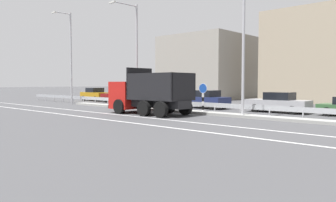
{
  "coord_description": "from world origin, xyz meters",
  "views": [
    {
      "loc": [
        15.41,
        -17.11,
        2.21
      ],
      "look_at": [
        -0.54,
        0.37,
        0.9
      ],
      "focal_mm": 35.0,
      "sensor_mm": 36.0,
      "label": 1
    }
  ],
  "objects_px": {
    "street_lamp_1": "(135,51)",
    "parked_car_3": "(207,99)",
    "street_lamp_2": "(242,38)",
    "dump_truck": "(143,97)",
    "parked_car_4": "(278,102)",
    "parked_car_2": "(155,98)",
    "street_lamp_0": "(70,54)",
    "median_road_sign": "(203,98)",
    "parked_car_0": "(95,94)",
    "parked_car_1": "(121,96)"
  },
  "relations": [
    {
      "from": "dump_truck",
      "to": "parked_car_3",
      "type": "distance_m",
      "value": 7.0
    },
    {
      "from": "street_lamp_1",
      "to": "parked_car_3",
      "type": "height_order",
      "value": "street_lamp_1"
    },
    {
      "from": "parked_car_0",
      "to": "parked_car_2",
      "type": "distance_m",
      "value": 11.11
    },
    {
      "from": "street_lamp_1",
      "to": "median_road_sign",
      "type": "bearing_deg",
      "value": 1.92
    },
    {
      "from": "street_lamp_0",
      "to": "parked_car_4",
      "type": "bearing_deg",
      "value": 13.68
    },
    {
      "from": "dump_truck",
      "to": "parked_car_4",
      "type": "xyz_separation_m",
      "value": [
        6.88,
        7.32,
        -0.45
      ]
    },
    {
      "from": "street_lamp_1",
      "to": "parked_car_2",
      "type": "distance_m",
      "value": 6.63
    },
    {
      "from": "street_lamp_2",
      "to": "parked_car_4",
      "type": "height_order",
      "value": "street_lamp_2"
    },
    {
      "from": "dump_truck",
      "to": "parked_car_4",
      "type": "relative_size",
      "value": 1.4
    },
    {
      "from": "parked_car_1",
      "to": "street_lamp_2",
      "type": "bearing_deg",
      "value": 70.45
    },
    {
      "from": "parked_car_4",
      "to": "street_lamp_0",
      "type": "bearing_deg",
      "value": 103.42
    },
    {
      "from": "street_lamp_2",
      "to": "parked_car_4",
      "type": "relative_size",
      "value": 1.98
    },
    {
      "from": "parked_car_0",
      "to": "parked_car_1",
      "type": "xyz_separation_m",
      "value": [
        5.37,
        -0.36,
        -0.07
      ]
    },
    {
      "from": "parked_car_2",
      "to": "parked_car_4",
      "type": "xyz_separation_m",
      "value": [
        12.54,
        0.28,
        0.02
      ]
    },
    {
      "from": "parked_car_1",
      "to": "parked_car_4",
      "type": "bearing_deg",
      "value": 86.05
    },
    {
      "from": "street_lamp_0",
      "to": "parked_car_2",
      "type": "height_order",
      "value": "street_lamp_0"
    },
    {
      "from": "parked_car_3",
      "to": "parked_car_4",
      "type": "distance_m",
      "value": 6.25
    },
    {
      "from": "parked_car_1",
      "to": "parked_car_2",
      "type": "distance_m",
      "value": 5.73
    },
    {
      "from": "street_lamp_2",
      "to": "parked_car_2",
      "type": "relative_size",
      "value": 2.1
    },
    {
      "from": "street_lamp_2",
      "to": "street_lamp_0",
      "type": "bearing_deg",
      "value": 179.87
    },
    {
      "from": "street_lamp_2",
      "to": "parked_car_0",
      "type": "height_order",
      "value": "street_lamp_2"
    },
    {
      "from": "street_lamp_2",
      "to": "street_lamp_1",
      "type": "bearing_deg",
      "value": 179.55
    },
    {
      "from": "dump_truck",
      "to": "parked_car_2",
      "type": "bearing_deg",
      "value": 38.09
    },
    {
      "from": "parked_car_3",
      "to": "parked_car_4",
      "type": "xyz_separation_m",
      "value": [
        6.24,
        0.36,
        -0.02
      ]
    },
    {
      "from": "street_lamp_1",
      "to": "parked_car_3",
      "type": "xyz_separation_m",
      "value": [
        4.13,
        4.6,
        -4.14
      ]
    },
    {
      "from": "parked_car_0",
      "to": "parked_car_1",
      "type": "distance_m",
      "value": 5.38
    },
    {
      "from": "dump_truck",
      "to": "parked_car_4",
      "type": "distance_m",
      "value": 10.06
    },
    {
      "from": "parked_car_0",
      "to": "parked_car_3",
      "type": "xyz_separation_m",
      "value": [
        17.4,
        -0.7,
        -0.02
      ]
    },
    {
      "from": "street_lamp_1",
      "to": "parked_car_0",
      "type": "bearing_deg",
      "value": 158.25
    },
    {
      "from": "parked_car_1",
      "to": "parked_car_3",
      "type": "height_order",
      "value": "parked_car_3"
    },
    {
      "from": "median_road_sign",
      "to": "street_lamp_0",
      "type": "bearing_deg",
      "value": -179.11
    },
    {
      "from": "median_road_sign",
      "to": "parked_car_0",
      "type": "distance_m",
      "value": 20.82
    },
    {
      "from": "street_lamp_2",
      "to": "parked_car_2",
      "type": "distance_m",
      "value": 13.88
    },
    {
      "from": "street_lamp_0",
      "to": "parked_car_0",
      "type": "xyz_separation_m",
      "value": [
        -3.15,
        5.33,
        -4.42
      ]
    },
    {
      "from": "street_lamp_0",
      "to": "parked_car_2",
      "type": "distance_m",
      "value": 10.27
    },
    {
      "from": "street_lamp_1",
      "to": "street_lamp_2",
      "type": "bearing_deg",
      "value": -0.45
    },
    {
      "from": "median_road_sign",
      "to": "street_lamp_2",
      "type": "relative_size",
      "value": 0.24
    },
    {
      "from": "dump_truck",
      "to": "street_lamp_1",
      "type": "relative_size",
      "value": 0.73
    },
    {
      "from": "parked_car_2",
      "to": "street_lamp_2",
      "type": "bearing_deg",
      "value": 65.88
    },
    {
      "from": "median_road_sign",
      "to": "dump_truck",
      "type": "bearing_deg",
      "value": -142.93
    },
    {
      "from": "dump_truck",
      "to": "street_lamp_0",
      "type": "relative_size",
      "value": 0.67
    },
    {
      "from": "median_road_sign",
      "to": "parked_car_3",
      "type": "relative_size",
      "value": 0.54
    },
    {
      "from": "dump_truck",
      "to": "parked_car_1",
      "type": "height_order",
      "value": "dump_truck"
    },
    {
      "from": "median_road_sign",
      "to": "parked_car_1",
      "type": "relative_size",
      "value": 0.44
    },
    {
      "from": "parked_car_4",
      "to": "parked_car_2",
      "type": "bearing_deg",
      "value": 91.04
    },
    {
      "from": "dump_truck",
      "to": "parked_car_0",
      "type": "bearing_deg",
      "value": 64.72
    },
    {
      "from": "parked_car_2",
      "to": "parked_car_3",
      "type": "height_order",
      "value": "parked_car_3"
    },
    {
      "from": "median_road_sign",
      "to": "parked_car_4",
      "type": "xyz_separation_m",
      "value": [
        3.45,
        4.72,
        -0.38
      ]
    },
    {
      "from": "street_lamp_1",
      "to": "parked_car_2",
      "type": "height_order",
      "value": "street_lamp_1"
    },
    {
      "from": "median_road_sign",
      "to": "parked_car_4",
      "type": "relative_size",
      "value": 0.48
    }
  ]
}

